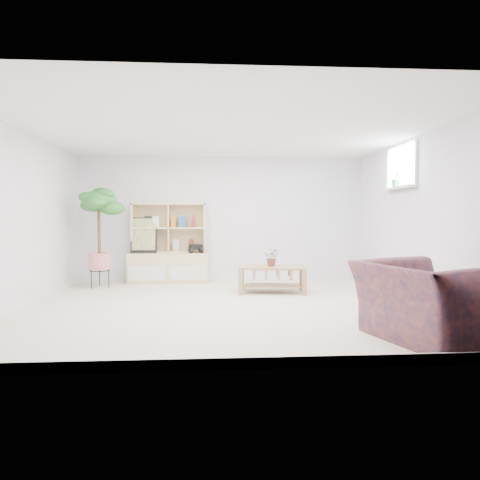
{
  "coord_description": "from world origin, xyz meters",
  "views": [
    {
      "loc": [
        -0.2,
        -5.86,
        1.22
      ],
      "look_at": [
        0.22,
        0.53,
        0.89
      ],
      "focal_mm": 32.0,
      "sensor_mm": 36.0,
      "label": 1
    }
  ],
  "objects": [
    {
      "name": "floor",
      "position": [
        0.0,
        0.0,
        0.0
      ],
      "size": [
        5.5,
        5.0,
        0.01
      ],
      "primitive_type": "cube",
      "color": "silver",
      "rests_on": "ground"
    },
    {
      "name": "ceiling",
      "position": [
        0.0,
        0.0,
        2.4
      ],
      "size": [
        5.5,
        5.0,
        0.01
      ],
      "primitive_type": "cube",
      "color": "white",
      "rests_on": "walls"
    },
    {
      "name": "walls",
      "position": [
        0.0,
        0.0,
        1.2
      ],
      "size": [
        5.51,
        5.01,
        2.4
      ],
      "color": "white",
      "rests_on": "floor"
    },
    {
      "name": "baseboard",
      "position": [
        0.0,
        0.0,
        0.05
      ],
      "size": [
        5.5,
        5.0,
        0.1
      ],
      "primitive_type": null,
      "color": "white",
      "rests_on": "floor"
    },
    {
      "name": "window",
      "position": [
        2.73,
        0.6,
        2.0
      ],
      "size": [
        0.1,
        0.98,
        0.68
      ],
      "primitive_type": null,
      "color": "silver",
      "rests_on": "walls"
    },
    {
      "name": "window_sill",
      "position": [
        2.67,
        0.6,
        1.68
      ],
      "size": [
        0.14,
        1.0,
        0.04
      ],
      "primitive_type": "cube",
      "color": "white",
      "rests_on": "walls"
    },
    {
      "name": "storage_unit",
      "position": [
        -1.02,
        2.24,
        0.74
      ],
      "size": [
        1.49,
        0.5,
        1.49
      ],
      "primitive_type": null,
      "color": "#D9C187",
      "rests_on": "floor"
    },
    {
      "name": "poster",
      "position": [
        -1.47,
        2.21,
        0.89
      ],
      "size": [
        0.48,
        0.12,
        0.67
      ],
      "primitive_type": null,
      "rotation": [
        0.0,
        0.0,
        -0.02
      ],
      "color": "yellow",
      "rests_on": "storage_unit"
    },
    {
      "name": "toy_truck",
      "position": [
        -0.5,
        2.16,
        0.65
      ],
      "size": [
        0.39,
        0.3,
        0.18
      ],
      "primitive_type": null,
      "rotation": [
        0.0,
        0.0,
        0.2
      ],
      "color": "black",
      "rests_on": "storage_unit"
    },
    {
      "name": "coffee_table",
      "position": [
        0.77,
        1.0,
        0.22
      ],
      "size": [
        1.13,
        0.7,
        0.44
      ],
      "primitive_type": null,
      "rotation": [
        0.0,
        0.0,
        -0.11
      ],
      "color": "olive",
      "rests_on": "floor"
    },
    {
      "name": "table_plant",
      "position": [
        0.77,
        0.98,
        0.58
      ],
      "size": [
        0.32,
        0.3,
        0.28
      ],
      "primitive_type": "imported",
      "rotation": [
        0.0,
        0.0,
        -0.42
      ],
      "color": "#23562D",
      "rests_on": "coffee_table"
    },
    {
      "name": "floor_tree",
      "position": [
        -2.15,
        1.69,
        0.88
      ],
      "size": [
        0.78,
        0.78,
        1.76
      ],
      "primitive_type": null,
      "rotation": [
        0.0,
        0.0,
        -0.24
      ],
      "color": "#19601E",
      "rests_on": "floor"
    },
    {
      "name": "armchair",
      "position": [
        1.92,
        -1.79,
        0.44
      ],
      "size": [
        1.35,
        1.46,
        0.89
      ],
      "primitive_type": "imported",
      "rotation": [
        0.0,
        0.0,
        1.88
      ],
      "color": "#1A2049",
      "rests_on": "floor"
    },
    {
      "name": "sill_plant",
      "position": [
        2.67,
        0.67,
        1.83
      ],
      "size": [
        0.16,
        0.14,
        0.25
      ],
      "primitive_type": "imported",
      "rotation": [
        0.0,
        0.0,
        0.21
      ],
      "color": "#19601E",
      "rests_on": "window_sill"
    }
  ]
}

